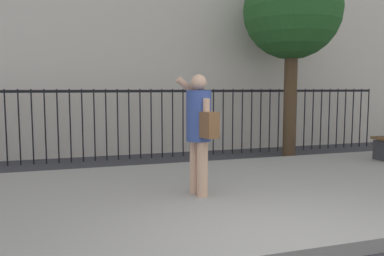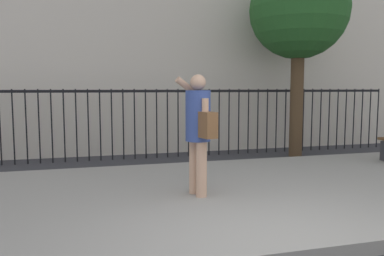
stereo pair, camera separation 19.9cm
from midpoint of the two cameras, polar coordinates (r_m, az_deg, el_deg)
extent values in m
cube|color=gray|center=(5.75, 4.09, -9.78)|extent=(28.00, 4.40, 0.15)
cube|color=black|center=(9.10, -3.77, 5.37)|extent=(12.00, 0.04, 0.06)
cylinder|color=black|center=(9.08, -25.54, 0.07)|extent=(0.03, 0.03, 1.60)
cylinder|color=black|center=(9.04, -23.95, 0.12)|extent=(0.03, 0.03, 1.60)
cylinder|color=black|center=(9.01, -22.34, 0.16)|extent=(0.03, 0.03, 1.60)
cylinder|color=black|center=(8.98, -20.72, 0.21)|extent=(0.03, 0.03, 1.60)
cylinder|color=black|center=(8.96, -19.10, 0.25)|extent=(0.03, 0.03, 1.60)
cylinder|color=black|center=(8.95, -17.47, 0.30)|extent=(0.03, 0.03, 1.60)
cylinder|color=black|center=(8.94, -15.83, 0.34)|extent=(0.03, 0.03, 1.60)
cylinder|color=black|center=(8.95, -14.20, 0.39)|extent=(0.03, 0.03, 1.60)
cylinder|color=black|center=(8.96, -12.56, 0.43)|extent=(0.03, 0.03, 1.60)
cylinder|color=black|center=(8.97, -10.94, 0.47)|extent=(0.03, 0.03, 1.60)
cylinder|color=black|center=(9.00, -9.32, 0.52)|extent=(0.03, 0.03, 1.60)
cylinder|color=black|center=(9.03, -7.71, 0.56)|extent=(0.03, 0.03, 1.60)
cylinder|color=black|center=(9.07, -6.11, 0.60)|extent=(0.03, 0.03, 1.60)
cylinder|color=black|center=(9.11, -4.53, 0.64)|extent=(0.03, 0.03, 1.60)
cylinder|color=black|center=(9.17, -2.96, 0.68)|extent=(0.03, 0.03, 1.60)
cylinder|color=black|center=(9.23, -1.41, 0.72)|extent=(0.03, 0.03, 1.60)
cylinder|color=black|center=(9.29, 0.11, 0.76)|extent=(0.03, 0.03, 1.60)
cylinder|color=black|center=(9.36, 1.62, 0.80)|extent=(0.03, 0.03, 1.60)
cylinder|color=black|center=(9.44, 3.10, 0.83)|extent=(0.03, 0.03, 1.60)
cylinder|color=black|center=(9.53, 4.55, 0.87)|extent=(0.03, 0.03, 1.60)
cylinder|color=black|center=(9.62, 5.98, 0.90)|extent=(0.03, 0.03, 1.60)
cylinder|color=black|center=(9.72, 7.38, 0.93)|extent=(0.03, 0.03, 1.60)
cylinder|color=black|center=(9.82, 8.75, 0.96)|extent=(0.03, 0.03, 1.60)
cylinder|color=black|center=(9.93, 10.09, 0.99)|extent=(0.03, 0.03, 1.60)
cylinder|color=black|center=(10.04, 11.40, 1.02)|extent=(0.03, 0.03, 1.60)
cylinder|color=black|center=(10.16, 12.69, 1.05)|extent=(0.03, 0.03, 1.60)
cylinder|color=black|center=(10.28, 13.94, 1.08)|extent=(0.03, 0.03, 1.60)
cylinder|color=black|center=(10.41, 15.16, 1.10)|extent=(0.03, 0.03, 1.60)
cylinder|color=black|center=(10.54, 16.35, 1.12)|extent=(0.03, 0.03, 1.60)
cylinder|color=black|center=(10.68, 17.52, 1.15)|extent=(0.03, 0.03, 1.60)
cylinder|color=black|center=(10.82, 18.65, 1.17)|extent=(0.03, 0.03, 1.60)
cylinder|color=black|center=(10.97, 19.75, 1.19)|extent=(0.03, 0.03, 1.60)
cylinder|color=black|center=(11.12, 20.82, 1.21)|extent=(0.03, 0.03, 1.60)
cylinder|color=black|center=(11.27, 21.87, 1.23)|extent=(0.03, 0.03, 1.60)
cylinder|color=black|center=(11.43, 22.88, 1.25)|extent=(0.03, 0.03, 1.60)
cylinder|color=black|center=(11.59, 23.87, 1.27)|extent=(0.03, 0.03, 1.60)
cylinder|color=black|center=(11.75, 24.83, 1.28)|extent=(0.03, 0.03, 1.60)
cylinder|color=black|center=(11.92, 25.77, 1.30)|extent=(0.03, 0.03, 1.60)
cylinder|color=tan|center=(5.50, 1.41, -5.65)|extent=(0.15, 0.15, 0.75)
cylinder|color=tan|center=(5.33, 2.45, -6.02)|extent=(0.15, 0.15, 0.75)
cylinder|color=#33478C|center=(5.31, 1.95, 1.79)|extent=(0.40, 0.40, 0.69)
sphere|color=tan|center=(5.30, 1.97, 6.64)|extent=(0.21, 0.21, 0.21)
cylinder|color=tan|center=(5.48, 0.94, 5.52)|extent=(0.49, 0.18, 0.37)
cylinder|color=tan|center=(5.14, 3.03, 1.41)|extent=(0.09, 0.09, 0.52)
cube|color=black|center=(5.46, 1.75, 6.41)|extent=(0.02, 0.07, 0.15)
cube|color=brown|center=(5.10, 3.37, 0.45)|extent=(0.21, 0.31, 0.34)
cylinder|color=#4C3823|center=(9.60, 15.53, 4.31)|extent=(0.31, 0.31, 2.80)
sphere|color=#235623|center=(9.76, 15.87, 16.30)|extent=(2.29, 2.29, 2.29)
camera|label=1|loc=(0.10, -88.98, 0.10)|focal=36.74mm
camera|label=2|loc=(0.10, 91.02, -0.10)|focal=36.74mm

